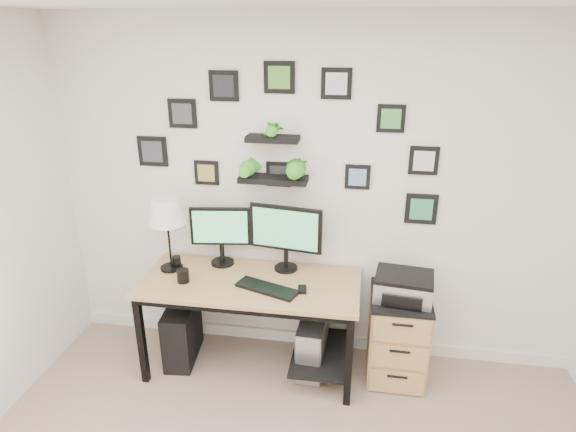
% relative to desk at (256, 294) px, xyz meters
% --- Properties ---
extents(room, '(4.00, 4.00, 4.00)m').
position_rel_desk_xyz_m(room, '(0.39, 0.32, -0.58)').
color(room, tan).
rests_on(room, ground).
extents(desk, '(1.60, 0.70, 0.75)m').
position_rel_desk_xyz_m(desk, '(0.00, 0.00, 0.00)').
color(desk, tan).
rests_on(desk, ground).
extents(monitor_left, '(0.46, 0.20, 0.47)m').
position_rel_desk_xyz_m(monitor_left, '(-0.31, 0.20, 0.40)').
color(monitor_left, black).
rests_on(monitor_left, desk).
extents(monitor_right, '(0.55, 0.20, 0.52)m').
position_rel_desk_xyz_m(monitor_right, '(0.19, 0.18, 0.43)').
color(monitor_right, black).
rests_on(monitor_right, desk).
extents(keyboard, '(0.48, 0.29, 0.02)m').
position_rel_desk_xyz_m(keyboard, '(0.11, -0.14, 0.14)').
color(keyboard, black).
rests_on(keyboard, desk).
extents(mouse, '(0.07, 0.10, 0.03)m').
position_rel_desk_xyz_m(mouse, '(0.36, -0.12, 0.14)').
color(mouse, black).
rests_on(mouse, desk).
extents(table_lamp, '(0.28, 0.28, 0.57)m').
position_rel_desk_xyz_m(table_lamp, '(-0.68, 0.06, 0.58)').
color(table_lamp, black).
rests_on(table_lamp, desk).
extents(mug, '(0.09, 0.09, 0.10)m').
position_rel_desk_xyz_m(mug, '(-0.51, -0.12, 0.17)').
color(mug, black).
rests_on(mug, desk).
extents(pen_cup, '(0.07, 0.07, 0.08)m').
position_rel_desk_xyz_m(pen_cup, '(-0.65, 0.10, 0.17)').
color(pen_cup, black).
rests_on(pen_cup, desk).
extents(pc_tower_black, '(0.25, 0.48, 0.47)m').
position_rel_desk_xyz_m(pc_tower_black, '(-0.60, -0.02, -0.39)').
color(pc_tower_black, black).
rests_on(pc_tower_black, ground).
extents(pc_tower_grey, '(0.21, 0.44, 0.43)m').
position_rel_desk_xyz_m(pc_tower_grey, '(0.43, -0.00, -0.41)').
color(pc_tower_grey, gray).
rests_on(pc_tower_grey, ground).
extents(file_cabinet, '(0.43, 0.53, 0.67)m').
position_rel_desk_xyz_m(file_cabinet, '(1.06, 0.06, -0.29)').
color(file_cabinet, tan).
rests_on(file_cabinet, ground).
extents(printer, '(0.43, 0.36, 0.18)m').
position_rel_desk_xyz_m(printer, '(1.07, 0.04, 0.14)').
color(printer, silver).
rests_on(printer, file_cabinet).
extents(wall_decor, '(2.25, 0.18, 1.13)m').
position_rel_desk_xyz_m(wall_decor, '(0.14, 0.27, 1.04)').
color(wall_decor, black).
rests_on(wall_decor, ground).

